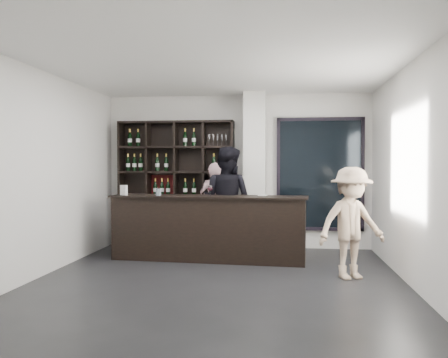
# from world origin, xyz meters

# --- Properties ---
(floor) EXTENTS (5.00, 5.50, 0.01)m
(floor) POSITION_xyz_m (0.00, 0.00, -0.01)
(floor) COLOR black
(floor) RESTS_ON ground
(wine_shelf) EXTENTS (2.20, 0.35, 2.40)m
(wine_shelf) POSITION_xyz_m (-1.15, 2.57, 1.20)
(wine_shelf) COLOR black
(wine_shelf) RESTS_ON floor
(structural_column) EXTENTS (0.40, 0.40, 2.90)m
(structural_column) POSITION_xyz_m (0.35, 2.47, 1.45)
(structural_column) COLOR silver
(structural_column) RESTS_ON floor
(glass_panel) EXTENTS (1.60, 0.08, 2.10)m
(glass_panel) POSITION_xyz_m (1.55, 2.69, 1.40)
(glass_panel) COLOR black
(glass_panel) RESTS_ON floor
(tasting_counter) EXTENTS (3.23, 0.67, 1.06)m
(tasting_counter) POSITION_xyz_m (-0.35, 1.41, 0.53)
(tasting_counter) COLOR black
(tasting_counter) RESTS_ON floor
(taster_pink) EXTENTS (0.62, 0.43, 1.62)m
(taster_pink) POSITION_xyz_m (-0.38, 2.40, 0.81)
(taster_pink) COLOR #CC9BA2
(taster_pink) RESTS_ON floor
(taster_black) EXTENTS (1.11, 0.99, 1.89)m
(taster_black) POSITION_xyz_m (-0.10, 1.85, 0.94)
(taster_black) COLOR black
(taster_black) RESTS_ON floor
(customer) EXTENTS (1.14, 0.93, 1.54)m
(customer) POSITION_xyz_m (1.80, 0.40, 0.77)
(customer) COLOR tan
(customer) RESTS_ON floor
(wine_glass) EXTENTS (0.10, 0.10, 0.20)m
(wine_glass) POSITION_xyz_m (-0.31, 1.33, 1.17)
(wine_glass) COLOR white
(wine_glass) RESTS_ON tasting_counter
(spit_cup) EXTENTS (0.09, 0.09, 0.11)m
(spit_cup) POSITION_xyz_m (-1.16, 1.32, 1.12)
(spit_cup) COLOR silver
(spit_cup) RESTS_ON tasting_counter
(napkin_stack) EXTENTS (0.16, 0.16, 0.02)m
(napkin_stack) POSITION_xyz_m (0.54, 1.53, 1.08)
(napkin_stack) COLOR white
(napkin_stack) RESTS_ON tasting_counter
(card_stand) EXTENTS (0.12, 0.09, 0.17)m
(card_stand) POSITION_xyz_m (-1.77, 1.36, 1.15)
(card_stand) COLOR white
(card_stand) RESTS_ON tasting_counter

